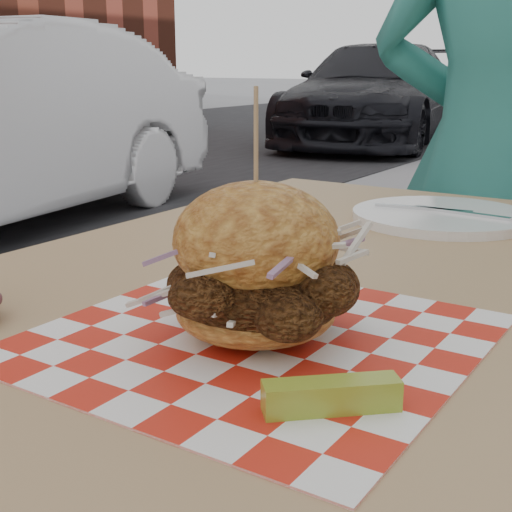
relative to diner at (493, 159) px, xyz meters
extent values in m
imported|color=#2B7E73|center=(0.00, 0.00, 0.00)|extent=(0.59, 0.41, 1.56)
imported|color=black|center=(-3.32, 6.92, -0.17)|extent=(2.47, 4.47, 1.23)
cube|color=#A4845B|center=(0.07, -0.90, -0.05)|extent=(0.80, 1.20, 0.04)
cylinder|color=#333338|center=(-0.27, -0.36, -0.43)|extent=(0.05, 0.05, 0.71)
cube|color=#A4845B|center=(0.07, -0.07, -0.33)|extent=(0.48, 0.48, 0.04)
cylinder|color=#333338|center=(-0.14, -0.22, -0.57)|extent=(0.03, 0.03, 0.43)
cylinder|color=#333338|center=(-0.08, 0.14, -0.57)|extent=(0.03, 0.03, 0.43)
cube|color=red|center=(0.10, -1.10, -0.03)|extent=(0.36, 0.36, 0.00)
ellipsoid|color=gold|center=(0.10, -1.10, 0.00)|extent=(0.14, 0.14, 0.05)
ellipsoid|color=brown|center=(0.10, -1.10, 0.01)|extent=(0.15, 0.14, 0.08)
ellipsoid|color=gold|center=(0.10, -1.10, 0.06)|extent=(0.14, 0.14, 0.10)
cylinder|color=#A4845B|center=(0.10, -1.10, 0.13)|extent=(0.00, 0.00, 0.11)
cube|color=#A4AF32|center=(0.21, -1.18, -0.02)|extent=(0.09, 0.08, 0.02)
cylinder|color=white|center=(0.07, -0.54, -0.02)|extent=(0.27, 0.27, 0.01)
cube|color=silver|center=(0.04, -0.54, -0.01)|extent=(0.15, 0.03, 0.00)
cube|color=silver|center=(0.10, -0.54, -0.01)|extent=(0.15, 0.03, 0.00)
camera|label=1|loc=(0.41, -1.58, 0.20)|focal=50.00mm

